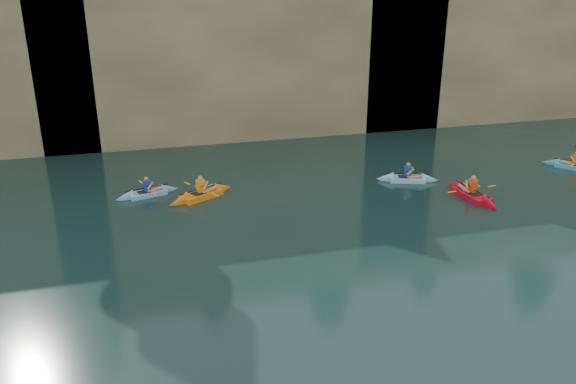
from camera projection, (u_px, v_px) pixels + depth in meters
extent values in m
plane|color=black|center=(369.00, 368.00, 13.96)|extent=(160.00, 160.00, 0.00)
cube|color=tan|center=(201.00, 28.00, 38.89)|extent=(70.00, 16.00, 12.00)
cube|color=tan|center=(252.00, 42.00, 32.83)|extent=(24.00, 2.40, 11.40)
cube|color=tan|center=(540.00, 46.00, 38.13)|extent=(26.00, 2.40, 9.84)
cube|color=black|center=(154.00, 119.00, 32.18)|extent=(3.50, 1.00, 3.20)
cube|color=black|center=(379.00, 95.00, 35.47)|extent=(5.00, 1.00, 4.50)
cube|color=orange|center=(201.00, 195.00, 24.87)|extent=(2.66, 1.98, 0.28)
cone|color=orange|center=(223.00, 188.00, 25.68)|extent=(1.18, 1.12, 0.77)
cone|color=orange|center=(178.00, 202.00, 24.07)|extent=(1.18, 1.12, 0.77)
cube|color=black|center=(198.00, 193.00, 24.73)|extent=(0.72, 0.69, 0.04)
cube|color=orange|center=(201.00, 186.00, 24.73)|extent=(0.42, 0.37, 0.52)
sphere|color=tan|center=(200.00, 178.00, 24.60)|extent=(0.22, 0.22, 0.22)
cylinder|color=black|center=(201.00, 189.00, 24.77)|extent=(2.01, 1.15, 0.04)
cube|color=gold|center=(187.00, 183.00, 25.47)|extent=(0.28, 0.41, 0.02)
cube|color=gold|center=(216.00, 195.00, 24.08)|extent=(0.28, 0.41, 0.02)
cube|color=#90D2F1|center=(407.00, 179.00, 26.93)|extent=(2.40, 1.47, 0.26)
cone|color=#90D2F1|center=(430.00, 179.00, 26.86)|extent=(1.00, 0.94, 0.71)
cone|color=#90D2F1|center=(385.00, 178.00, 27.01)|extent=(1.00, 0.94, 0.71)
cube|color=black|center=(404.00, 177.00, 26.91)|extent=(0.67, 0.60, 0.04)
cube|color=navy|center=(408.00, 171.00, 26.80)|extent=(0.37, 0.30, 0.47)
sphere|color=tan|center=(408.00, 165.00, 26.68)|extent=(0.20, 0.20, 0.20)
cylinder|color=black|center=(408.00, 173.00, 26.84)|extent=(1.98, 0.74, 0.04)
cube|color=gold|center=(405.00, 167.00, 27.72)|extent=(0.22, 0.42, 0.02)
cube|color=gold|center=(410.00, 180.00, 25.96)|extent=(0.22, 0.42, 0.02)
cube|color=red|center=(471.00, 195.00, 24.87)|extent=(1.04, 2.78, 0.29)
cone|color=red|center=(454.00, 186.00, 25.99)|extent=(0.86, 1.02, 0.78)
cone|color=red|center=(491.00, 205.00, 23.74)|extent=(0.86, 1.02, 0.78)
cube|color=black|center=(474.00, 194.00, 24.69)|extent=(0.53, 0.59, 0.04)
cube|color=#E04512|center=(473.00, 186.00, 24.72)|extent=(0.26, 0.37, 0.52)
sphere|color=tan|center=(474.00, 178.00, 24.59)|extent=(0.22, 0.22, 0.22)
cylinder|color=black|center=(472.00, 189.00, 24.77)|extent=(0.23, 2.31, 0.04)
cube|color=gold|center=(452.00, 192.00, 24.42)|extent=(0.43, 0.11, 0.02)
cube|color=gold|center=(492.00, 186.00, 25.11)|extent=(0.43, 0.11, 0.02)
cube|color=#80B3D7|center=(147.00, 193.00, 25.12)|extent=(2.35, 1.29, 0.25)
cone|color=#80B3D7|center=(170.00, 189.00, 25.64)|extent=(0.95, 0.86, 0.67)
cone|color=#80B3D7|center=(124.00, 198.00, 24.60)|extent=(0.95, 0.86, 0.67)
cube|color=black|center=(144.00, 192.00, 25.01)|extent=(0.64, 0.55, 0.04)
cube|color=navy|center=(147.00, 186.00, 24.99)|extent=(0.35, 0.27, 0.45)
sphere|color=tan|center=(146.00, 179.00, 24.88)|extent=(0.19, 0.19, 0.19)
cylinder|color=black|center=(147.00, 188.00, 25.03)|extent=(1.91, 0.58, 0.04)
cube|color=gold|center=(141.00, 182.00, 25.74)|extent=(0.19, 0.43, 0.02)
cube|color=gold|center=(154.00, 194.00, 24.32)|extent=(0.19, 0.43, 0.02)
cube|color=#3EA0D4|center=(574.00, 166.00, 28.76)|extent=(2.10, 2.34, 0.25)
cone|color=#3EA0D4|center=(550.00, 162.00, 29.38)|extent=(1.07, 1.10, 0.68)
cube|color=orange|center=(576.00, 160.00, 28.63)|extent=(0.35, 0.37, 0.46)
cylinder|color=black|center=(575.00, 161.00, 28.66)|extent=(1.30, 1.58, 0.04)
cube|color=gold|center=(572.00, 166.00, 27.97)|extent=(0.38, 0.33, 0.02)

